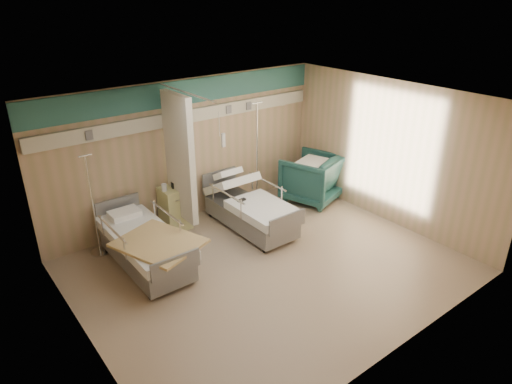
% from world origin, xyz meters
% --- Properties ---
extents(ground, '(6.00, 5.00, 0.00)m').
position_xyz_m(ground, '(0.00, 0.00, 0.00)').
color(ground, gray).
rests_on(ground, ground).
extents(room_walls, '(6.04, 5.04, 2.82)m').
position_xyz_m(room_walls, '(-0.03, 0.25, 1.86)').
color(room_walls, tan).
rests_on(room_walls, ground).
extents(bed_right, '(1.00, 2.16, 0.63)m').
position_xyz_m(bed_right, '(0.60, 1.30, 0.32)').
color(bed_right, silver).
rests_on(bed_right, ground).
extents(bed_left, '(1.00, 2.16, 0.63)m').
position_xyz_m(bed_left, '(-1.60, 1.30, 0.32)').
color(bed_left, silver).
rests_on(bed_left, ground).
extents(bedside_cabinet, '(0.50, 0.48, 0.85)m').
position_xyz_m(bedside_cabinet, '(-0.55, 2.20, 0.42)').
color(bedside_cabinet, '#D2D183').
rests_on(bedside_cabinet, ground).
extents(visitor_armchair, '(1.39, 1.41, 1.03)m').
position_xyz_m(visitor_armchair, '(2.45, 1.51, 0.51)').
color(visitor_armchair, '#1C4845').
rests_on(visitor_armchair, ground).
extents(waffle_blanket, '(0.83, 0.78, 0.08)m').
position_xyz_m(waffle_blanket, '(2.45, 1.49, 1.07)').
color(waffle_blanket, silver).
rests_on(waffle_blanket, visitor_armchair).
extents(iv_stand_right, '(0.40, 0.40, 2.22)m').
position_xyz_m(iv_stand_right, '(1.43, 2.17, 0.45)').
color(iv_stand_right, silver).
rests_on(iv_stand_right, ground).
extents(iv_stand_left, '(0.33, 0.33, 1.85)m').
position_xyz_m(iv_stand_left, '(-2.08, 2.20, 0.38)').
color(iv_stand_left, silver).
rests_on(iv_stand_left, ground).
extents(call_remote, '(0.17, 0.09, 0.04)m').
position_xyz_m(call_remote, '(0.41, 1.32, 0.65)').
color(call_remote, black).
rests_on(call_remote, bed_right).
extents(tan_blanket, '(1.38, 1.54, 0.04)m').
position_xyz_m(tan_blanket, '(-1.56, 0.84, 0.65)').
color(tan_blanket, tan).
rests_on(tan_blanket, bed_left).
extents(toiletry_bag, '(0.23, 0.17, 0.11)m').
position_xyz_m(toiletry_bag, '(-0.47, 2.20, 0.91)').
color(toiletry_bag, black).
rests_on(toiletry_bag, bedside_cabinet).
extents(white_cup, '(0.11, 0.11, 0.14)m').
position_xyz_m(white_cup, '(-0.74, 2.19, 0.92)').
color(white_cup, white).
rests_on(white_cup, bedside_cabinet).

